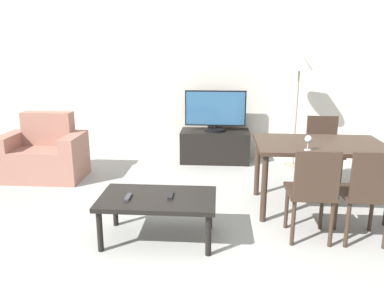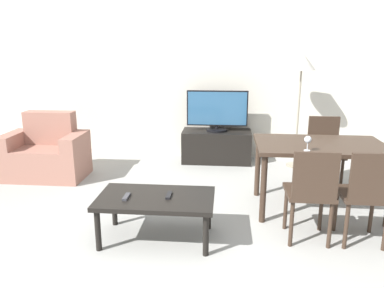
% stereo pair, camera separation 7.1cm
% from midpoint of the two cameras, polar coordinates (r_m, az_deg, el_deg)
% --- Properties ---
extents(wall_back, '(7.53, 0.06, 2.70)m').
position_cam_midpoint_polar(wall_back, '(5.76, 0.32, 11.32)').
color(wall_back, silver).
rests_on(wall_back, ground_plane).
extents(armchair, '(1.02, 0.61, 0.85)m').
position_cam_midpoint_polar(armchair, '(5.28, -21.89, -1.56)').
color(armchair, '#9E6B5B').
rests_on(armchair, ground_plane).
extents(tv_stand, '(1.01, 0.47, 0.47)m').
position_cam_midpoint_polar(tv_stand, '(5.62, 3.13, -0.31)').
color(tv_stand, black).
rests_on(tv_stand, ground_plane).
extents(tv, '(0.89, 0.31, 0.60)m').
position_cam_midpoint_polar(tv, '(5.51, 3.21, 5.05)').
color(tv, black).
rests_on(tv, tv_stand).
extents(coffee_table, '(1.02, 0.59, 0.41)m').
position_cam_midpoint_polar(coffee_table, '(3.35, -5.86, -8.75)').
color(coffee_table, black).
rests_on(coffee_table, ground_plane).
extents(dining_table, '(1.31, 0.81, 0.73)m').
position_cam_midpoint_polar(dining_table, '(4.07, 18.42, -1.06)').
color(dining_table, '#38281E').
rests_on(dining_table, ground_plane).
extents(dining_chair_near, '(0.40, 0.40, 0.86)m').
position_cam_midpoint_polar(dining_chair_near, '(3.40, 17.30, -6.62)').
color(dining_chair_near, '#38281E').
rests_on(dining_chair_near, ground_plane).
extents(dining_chair_far, '(0.40, 0.40, 0.86)m').
position_cam_midpoint_polar(dining_chair_far, '(4.82, 18.92, -0.52)').
color(dining_chair_far, '#38281E').
rests_on(dining_chair_far, ground_plane).
extents(dining_chair_near_right, '(0.40, 0.40, 0.86)m').
position_cam_midpoint_polar(dining_chair_near_right, '(3.54, 24.57, -6.51)').
color(dining_chair_near_right, '#38281E').
rests_on(dining_chair_near_right, ground_plane).
extents(floor_lamp, '(0.36, 0.36, 1.61)m').
position_cam_midpoint_polar(floor_lamp, '(5.41, 15.69, 11.25)').
color(floor_lamp, gray).
rests_on(floor_lamp, ground_plane).
extents(remote_primary, '(0.04, 0.15, 0.02)m').
position_cam_midpoint_polar(remote_primary, '(3.33, -10.32, -7.98)').
color(remote_primary, '#38383D').
rests_on(remote_primary, coffee_table).
extents(remote_secondary, '(0.04, 0.15, 0.02)m').
position_cam_midpoint_polar(remote_secondary, '(3.32, -3.88, -7.82)').
color(remote_secondary, black).
rests_on(remote_secondary, coffee_table).
extents(wine_glass_left, '(0.07, 0.07, 0.15)m').
position_cam_midpoint_polar(wine_glass_left, '(3.69, 16.77, 0.59)').
color(wine_glass_left, silver).
rests_on(wine_glass_left, dining_table).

